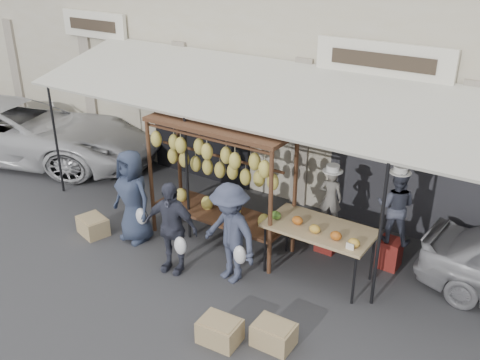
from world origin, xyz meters
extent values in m
plane|color=#2D2D30|center=(0.00, 0.00, 0.00)|extent=(90.00, 90.00, 0.00)
cube|color=beige|center=(0.00, 6.50, 3.50)|extent=(24.00, 6.00, 7.00)
cube|color=#232328|center=(2.20, 3.46, 1.25)|extent=(3.00, 0.10, 2.50)
cube|color=black|center=(-2.50, 3.46, 1.25)|extent=(2.60, 0.10, 2.50)
cube|color=silver|center=(1.50, 3.40, 3.15)|extent=(2.40, 0.10, 0.60)
cube|color=silver|center=(-5.50, 3.40, 3.15)|extent=(2.00, 0.10, 0.60)
cube|color=beige|center=(0.00, 2.30, 2.60)|extent=(10.00, 2.34, 0.63)
cylinder|color=black|center=(-4.50, 1.15, 1.15)|extent=(0.05, 0.05, 2.30)
cylinder|color=black|center=(-1.00, 1.15, 1.15)|extent=(0.05, 0.05, 2.30)
cylinder|color=black|center=(2.50, 1.15, 1.15)|extent=(0.05, 0.05, 2.30)
cylinder|color=#382314|center=(-1.70, 0.97, 1.10)|extent=(0.07, 0.07, 2.20)
cylinder|color=#382314|center=(0.80, 0.97, 1.10)|extent=(0.07, 0.07, 2.20)
cylinder|color=#382314|center=(-1.70, 1.77, 1.10)|extent=(0.07, 0.07, 2.20)
cylinder|color=#382314|center=(0.80, 1.77, 1.10)|extent=(0.07, 0.07, 2.20)
cube|color=#382314|center=(-0.45, 1.37, 2.20)|extent=(2.60, 0.90, 0.07)
cylinder|color=#382314|center=(-0.45, 1.02, 2.08)|extent=(2.50, 0.05, 0.05)
cylinder|color=#382314|center=(-0.45, 1.72, 2.08)|extent=(2.50, 0.05, 0.05)
cylinder|color=#382314|center=(-0.45, 1.37, 1.65)|extent=(2.50, 0.05, 0.05)
cube|color=#382314|center=(-0.45, 1.37, 0.55)|extent=(2.50, 0.80, 0.05)
ellipsoid|color=#DAD558|center=(-1.55, 1.02, 1.85)|extent=(0.20, 0.18, 0.30)
ellipsoid|color=#DAD558|center=(-1.27, 1.17, 1.80)|extent=(0.20, 0.18, 0.30)
ellipsoid|color=#DAD558|center=(-1.00, 1.02, 1.85)|extent=(0.20, 0.18, 0.30)
ellipsoid|color=#DAD558|center=(-0.72, 1.17, 1.84)|extent=(0.20, 0.18, 0.30)
ellipsoid|color=#DAD558|center=(-0.45, 1.02, 1.85)|extent=(0.20, 0.18, 0.30)
ellipsoid|color=#DAD558|center=(-0.17, 1.17, 1.80)|extent=(0.20, 0.18, 0.30)
ellipsoid|color=#DAD558|center=(0.10, 1.02, 1.82)|extent=(0.20, 0.18, 0.30)
ellipsoid|color=#DAD558|center=(0.38, 1.17, 1.82)|extent=(0.20, 0.18, 0.30)
ellipsoid|color=#DAD558|center=(0.65, 1.02, 1.81)|extent=(0.20, 0.18, 0.30)
ellipsoid|color=#DAD558|center=(-1.50, 1.37, 1.42)|extent=(0.20, 0.18, 0.30)
ellipsoid|color=#DAD558|center=(-1.24, 1.37, 1.41)|extent=(0.20, 0.18, 0.30)
ellipsoid|color=#DAD558|center=(-0.97, 1.37, 1.39)|extent=(0.20, 0.18, 0.30)
ellipsoid|color=#DAD558|center=(-0.71, 1.37, 1.39)|extent=(0.20, 0.18, 0.30)
ellipsoid|color=#DAD558|center=(-0.45, 1.37, 1.40)|extent=(0.20, 0.18, 0.30)
ellipsoid|color=#DAD558|center=(-0.19, 1.37, 1.44)|extent=(0.20, 0.18, 0.30)
ellipsoid|color=#DAD558|center=(0.08, 1.37, 1.40)|extent=(0.20, 0.18, 0.30)
ellipsoid|color=#DAD558|center=(0.34, 1.37, 1.44)|extent=(0.20, 0.18, 0.30)
ellipsoid|color=#DAD558|center=(0.60, 1.37, 1.45)|extent=(0.20, 0.18, 0.30)
cube|color=tan|center=(1.48, 1.35, 0.88)|extent=(1.70, 0.90, 0.05)
cylinder|color=black|center=(0.71, 0.98, 0.42)|extent=(0.04, 0.04, 0.85)
cylinder|color=black|center=(2.25, 0.98, 0.42)|extent=(0.04, 0.04, 0.85)
cylinder|color=black|center=(0.71, 1.72, 0.42)|extent=(0.04, 0.04, 0.85)
cylinder|color=black|center=(2.25, 1.72, 0.42)|extent=(0.04, 0.04, 0.85)
ellipsoid|color=#477226|center=(0.78, 1.19, 0.97)|extent=(0.18, 0.14, 0.14)
ellipsoid|color=#B25919|center=(1.15, 1.23, 0.97)|extent=(0.18, 0.14, 0.14)
ellipsoid|color=gold|center=(1.49, 1.14, 0.97)|extent=(0.18, 0.14, 0.14)
ellipsoid|color=#B25919|center=(1.85, 1.13, 0.97)|extent=(0.18, 0.14, 0.14)
ellipsoid|color=gold|center=(2.15, 1.10, 0.97)|extent=(0.18, 0.14, 0.14)
imported|color=slate|center=(1.28, 2.15, 1.02)|extent=(0.43, 0.33, 1.06)
imported|color=#3C3F4F|center=(2.36, 2.26, 1.13)|extent=(0.67, 0.56, 1.25)
imported|color=#2C364D|center=(-1.78, 0.57, 0.86)|extent=(0.89, 0.63, 1.72)
imported|color=#373948|center=(-0.58, 0.19, 0.79)|extent=(0.98, 0.55, 1.59)
imported|color=#3A4057|center=(0.36, 0.49, 0.84)|extent=(1.20, 0.86, 1.68)
cube|color=maroon|center=(1.28, 2.15, 0.24)|extent=(0.37, 0.37, 0.49)
cube|color=maroon|center=(2.36, 2.26, 0.25)|extent=(0.36, 0.36, 0.50)
cube|color=tan|center=(1.08, -0.79, 0.16)|extent=(0.58, 0.45, 0.33)
cube|color=tan|center=(1.72, -0.44, 0.16)|extent=(0.55, 0.42, 0.32)
cube|color=tan|center=(-2.56, 0.25, 0.17)|extent=(0.64, 0.55, 0.33)
imported|color=silver|center=(-7.10, 1.84, 1.06)|extent=(5.57, 3.80, 2.12)
camera|label=1|loc=(4.49, -5.41, 5.07)|focal=40.00mm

